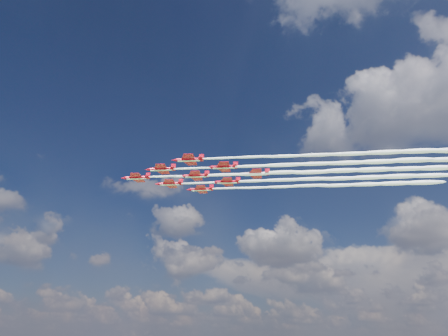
{
  "coord_description": "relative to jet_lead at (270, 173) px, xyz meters",
  "views": [
    {
      "loc": [
        87.66,
        -104.04,
        25.55
      ],
      "look_at": [
        11.88,
        -6.7,
        77.35
      ],
      "focal_mm": 35.0,
      "sensor_mm": 36.0,
      "label": 1
    }
  ],
  "objects": [
    {
      "name": "jet_row3_centre",
      "position": [
        16.62,
        10.7,
        0.0
      ],
      "size": [
        80.6,
        53.22,
        2.45
      ],
      "rotation": [
        0.0,
        0.0,
        0.57
      ],
      "color": "red"
    },
    {
      "name": "jet_row2_port",
      "position": [
        11.86,
        -0.17,
        0.0
      ],
      "size": [
        80.6,
        53.22,
        2.45
      ],
      "rotation": [
        0.0,
        0.0,
        0.57
      ],
      "color": "red"
    },
    {
      "name": "jet_row2_starb",
      "position": [
        4.76,
        10.86,
        0.0
      ],
      "size": [
        80.6,
        53.22,
        2.45
      ],
      "rotation": [
        0.0,
        0.0,
        0.57
      ],
      "color": "red"
    },
    {
      "name": "jet_row4_starb",
      "position": [
        21.38,
        21.56,
        0.0
      ],
      "size": [
        80.6,
        53.22,
        2.45
      ],
      "rotation": [
        0.0,
        0.0,
        0.57
      ],
      "color": "red"
    },
    {
      "name": "jet_row3_port",
      "position": [
        23.72,
        -0.33,
        0.0
      ],
      "size": [
        80.6,
        53.22,
        2.45
      ],
      "rotation": [
        0.0,
        0.0,
        0.57
      ],
      "color": "red"
    },
    {
      "name": "jet_row3_starb",
      "position": [
        9.52,
        21.72,
        0.0
      ],
      "size": [
        80.6,
        53.22,
        2.45
      ],
      "rotation": [
        0.0,
        0.0,
        0.57
      ],
      "color": "red"
    },
    {
      "name": "jet_tail",
      "position": [
        33.23,
        21.39,
        0.0
      ],
      "size": [
        80.6,
        53.22,
        2.45
      ],
      "rotation": [
        0.0,
        0.0,
        0.57
      ],
      "color": "red"
    },
    {
      "name": "jet_lead",
      "position": [
        0.0,
        0.0,
        0.0
      ],
      "size": [
        80.6,
        53.22,
        2.45
      ],
      "rotation": [
        0.0,
        0.0,
        0.57
      ],
      "color": "red"
    },
    {
      "name": "jet_row4_port",
      "position": [
        28.47,
        10.53,
        0.0
      ],
      "size": [
        80.6,
        53.22,
        2.45
      ],
      "rotation": [
        0.0,
        0.0,
        0.57
      ],
      "color": "red"
    }
  ]
}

